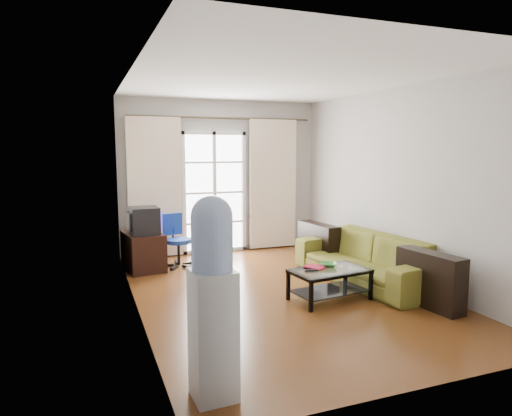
{
  "coord_description": "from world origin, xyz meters",
  "views": [
    {
      "loc": [
        -2.33,
        -5.26,
        1.86
      ],
      "look_at": [
        -0.2,
        0.35,
        1.07
      ],
      "focal_mm": 32.0,
      "sensor_mm": 36.0,
      "label": 1
    }
  ],
  "objects_px": {
    "tv_stand": "(143,251)",
    "task_chair": "(178,251)",
    "sofa": "(365,258)",
    "crt_tv": "(143,221)",
    "water_cooler": "(213,295)",
    "coffee_table": "(330,280)"
  },
  "relations": [
    {
      "from": "sofa",
      "to": "crt_tv",
      "type": "distance_m",
      "value": 3.31
    },
    {
      "from": "sofa",
      "to": "crt_tv",
      "type": "bearing_deg",
      "value": -127.01
    },
    {
      "from": "coffee_table",
      "to": "tv_stand",
      "type": "relative_size",
      "value": 1.3
    },
    {
      "from": "task_chair",
      "to": "water_cooler",
      "type": "height_order",
      "value": "water_cooler"
    },
    {
      "from": "crt_tv",
      "to": "water_cooler",
      "type": "distance_m",
      "value": 3.84
    },
    {
      "from": "crt_tv",
      "to": "sofa",
      "type": "bearing_deg",
      "value": -33.85
    },
    {
      "from": "coffee_table",
      "to": "task_chair",
      "type": "relative_size",
      "value": 1.22
    },
    {
      "from": "tv_stand",
      "to": "crt_tv",
      "type": "distance_m",
      "value": 0.5
    },
    {
      "from": "task_chair",
      "to": "crt_tv",
      "type": "bearing_deg",
      "value": 170.31
    },
    {
      "from": "coffee_table",
      "to": "crt_tv",
      "type": "height_order",
      "value": "crt_tv"
    },
    {
      "from": "coffee_table",
      "to": "crt_tv",
      "type": "distance_m",
      "value": 2.99
    },
    {
      "from": "sofa",
      "to": "crt_tv",
      "type": "relative_size",
      "value": 4.99
    },
    {
      "from": "sofa",
      "to": "water_cooler",
      "type": "relative_size",
      "value": 1.54
    },
    {
      "from": "coffee_table",
      "to": "crt_tv",
      "type": "xyz_separation_m",
      "value": [
        -1.96,
        2.2,
        0.53
      ]
    },
    {
      "from": "coffee_table",
      "to": "tv_stand",
      "type": "xyz_separation_m",
      "value": [
        -1.96,
        2.28,
        0.04
      ]
    },
    {
      "from": "sofa",
      "to": "tv_stand",
      "type": "distance_m",
      "value": 3.33
    },
    {
      "from": "sofa",
      "to": "crt_tv",
      "type": "height_order",
      "value": "crt_tv"
    },
    {
      "from": "tv_stand",
      "to": "task_chair",
      "type": "xyz_separation_m",
      "value": [
        0.53,
        -0.0,
        -0.04
      ]
    },
    {
      "from": "water_cooler",
      "to": "coffee_table",
      "type": "bearing_deg",
      "value": 37.95
    },
    {
      "from": "sofa",
      "to": "tv_stand",
      "type": "bearing_deg",
      "value": -128.17
    },
    {
      "from": "sofa",
      "to": "water_cooler",
      "type": "xyz_separation_m",
      "value": [
        -2.79,
        -2.15,
        0.47
      ]
    },
    {
      "from": "crt_tv",
      "to": "water_cooler",
      "type": "xyz_separation_m",
      "value": [
        0.02,
        -3.84,
        0.02
      ]
    }
  ]
}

